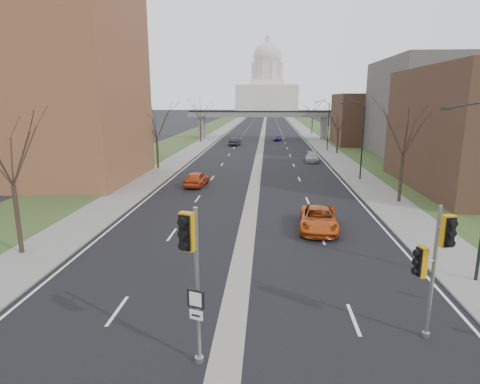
# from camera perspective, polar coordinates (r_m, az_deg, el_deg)

# --- Properties ---
(ground) EXTENTS (700.00, 700.00, 0.00)m
(ground) POSITION_cam_1_polar(r_m,az_deg,el_deg) (15.99, -1.64, -20.73)
(ground) COLOR black
(ground) RESTS_ON ground
(road_surface) EXTENTS (20.00, 600.00, 0.01)m
(road_surface) POSITION_cam_1_polar(r_m,az_deg,el_deg) (163.48, 3.53, 9.87)
(road_surface) COLOR black
(road_surface) RESTS_ON ground
(median_strip) EXTENTS (1.20, 600.00, 0.02)m
(median_strip) POSITION_cam_1_polar(r_m,az_deg,el_deg) (163.48, 3.53, 9.86)
(median_strip) COLOR gray
(median_strip) RESTS_ON ground
(sidewalk_right) EXTENTS (4.00, 600.00, 0.12)m
(sidewalk_right) POSITION_cam_1_polar(r_m,az_deg,el_deg) (163.82, 7.80, 9.80)
(sidewalk_right) COLOR gray
(sidewalk_right) RESTS_ON ground
(sidewalk_left) EXTENTS (4.00, 600.00, 0.12)m
(sidewalk_left) POSITION_cam_1_polar(r_m,az_deg,el_deg) (164.02, -0.73, 9.92)
(sidewalk_left) COLOR gray
(sidewalk_left) RESTS_ON ground
(grass_verge_right) EXTENTS (8.00, 600.00, 0.10)m
(grass_verge_right) POSITION_cam_1_polar(r_m,az_deg,el_deg) (164.32, 9.91, 9.73)
(grass_verge_right) COLOR #2C421E
(grass_verge_right) RESTS_ON ground
(grass_verge_left) EXTENTS (8.00, 600.00, 0.10)m
(grass_verge_left) POSITION_cam_1_polar(r_m,az_deg,el_deg) (164.61, -2.84, 9.91)
(grass_verge_left) COLOR #2C421E
(grass_verge_left) RESTS_ON ground
(apartment_building) EXTENTS (25.00, 16.00, 22.00)m
(apartment_building) POSITION_cam_1_polar(r_m,az_deg,el_deg) (51.20, -29.25, 13.78)
(apartment_building) COLOR brown
(apartment_building) RESTS_ON ground
(commercial_block_mid) EXTENTS (18.00, 22.00, 15.00)m
(commercial_block_mid) POSITION_cam_1_polar(r_m,az_deg,el_deg) (70.48, 26.66, 10.53)
(commercial_block_mid) COLOR #5B5A54
(commercial_block_mid) RESTS_ON ground
(commercial_block_far) EXTENTS (14.00, 14.00, 10.00)m
(commercial_block_far) POSITION_cam_1_polar(r_m,az_deg,el_deg) (85.85, 18.15, 9.78)
(commercial_block_far) COLOR #443120
(commercial_block_far) RESTS_ON ground
(pedestrian_bridge) EXTENTS (34.00, 3.00, 6.45)m
(pedestrian_bridge) POSITION_cam_1_polar(r_m,az_deg,el_deg) (93.33, 3.18, 10.50)
(pedestrian_bridge) COLOR slate
(pedestrian_bridge) RESTS_ON ground
(capitol) EXTENTS (48.00, 42.00, 55.75)m
(capitol) POSITION_cam_1_polar(r_m,az_deg,el_deg) (333.38, 3.85, 14.65)
(capitol) COLOR silver
(capitol) RESTS_ON ground
(streetlight_near) EXTENTS (2.61, 0.20, 8.70)m
(streetlight_near) POSITION_cam_1_polar(r_m,az_deg,el_deg) (21.60, 30.64, 6.08)
(streetlight_near) COLOR black
(streetlight_near) RESTS_ON sidewalk_right
(streetlight_mid) EXTENTS (2.61, 0.20, 8.70)m
(streetlight_mid) POSITION_cam_1_polar(r_m,az_deg,el_deg) (46.29, 16.24, 10.11)
(streetlight_mid) COLOR black
(streetlight_mid) RESTS_ON sidewalk_right
(streetlight_far) EXTENTS (2.61, 0.20, 8.70)m
(streetlight_far) POSITION_cam_1_polar(r_m,az_deg,el_deg) (71.91, 11.89, 11.20)
(streetlight_far) COLOR black
(streetlight_far) RESTS_ON sidewalk_right
(tree_left_a) EXTENTS (7.20, 7.20, 9.40)m
(tree_left_a) POSITION_cam_1_polar(r_m,az_deg,el_deg) (25.72, -30.16, 6.25)
(tree_left_a) COLOR #382B21
(tree_left_a) RESTS_ON sidewalk_left
(tree_left_b) EXTENTS (6.75, 6.75, 8.81)m
(tree_left_b) POSITION_cam_1_polar(r_m,az_deg,el_deg) (53.27, -11.85, 9.88)
(tree_left_b) COLOR #382B21
(tree_left_b) RESTS_ON sidewalk_left
(tree_left_c) EXTENTS (7.65, 7.65, 9.99)m
(tree_left_c) POSITION_cam_1_polar(r_m,az_deg,el_deg) (86.45, -5.71, 11.72)
(tree_left_c) COLOR #382B21
(tree_left_c) RESTS_ON sidewalk_left
(tree_right_a) EXTENTS (7.20, 7.20, 9.40)m
(tree_right_a) POSITION_cam_1_polar(r_m,az_deg,el_deg) (37.18, 22.48, 8.57)
(tree_right_a) COLOR #382B21
(tree_right_a) RESTS_ON sidewalk_right
(tree_right_b) EXTENTS (6.30, 6.30, 8.22)m
(tree_right_b) POSITION_cam_1_polar(r_m,az_deg,el_deg) (69.29, 13.86, 10.10)
(tree_right_b) COLOR #382B21
(tree_right_b) RESTS_ON sidewalk_right
(tree_right_c) EXTENTS (7.65, 7.65, 9.99)m
(tree_right_c) POSITION_cam_1_polar(r_m,az_deg,el_deg) (108.88, 10.32, 11.83)
(tree_right_c) COLOR #382B21
(tree_right_c) RESTS_ON sidewalk_right
(signal_pole_median) EXTENTS (0.77, 0.93, 5.57)m
(signal_pole_median) POSITION_cam_1_polar(r_m,az_deg,el_deg) (13.01, -6.88, -9.70)
(signal_pole_median) COLOR gray
(signal_pole_median) RESTS_ON ground
(signal_pole_right) EXTENTS (1.09, 0.88, 5.24)m
(signal_pole_right) POSITION_cam_1_polar(r_m,az_deg,el_deg) (16.14, 25.85, -8.10)
(signal_pole_right) COLOR gray
(signal_pole_right) RESTS_ON ground
(car_left_near) EXTENTS (2.30, 4.77, 1.57)m
(car_left_near) POSITION_cam_1_polar(r_m,az_deg,el_deg) (42.31, -6.20, 1.89)
(car_left_near) COLOR #BD3C15
(car_left_near) RESTS_ON ground
(car_left_far) EXTENTS (2.20, 4.87, 1.55)m
(car_left_far) POSITION_cam_1_polar(r_m,az_deg,el_deg) (79.98, -0.73, 7.19)
(car_left_far) COLOR black
(car_left_far) RESTS_ON ground
(car_right_near) EXTENTS (3.11, 5.84, 1.56)m
(car_right_near) POSITION_cam_1_polar(r_m,az_deg,el_deg) (28.48, 11.14, -3.78)
(car_right_near) COLOR #BC4A14
(car_right_near) RESTS_ON ground
(car_right_mid) EXTENTS (2.30, 4.82, 1.36)m
(car_right_mid) POSITION_cam_1_polar(r_m,az_deg,el_deg) (59.83, 10.21, 4.92)
(car_right_mid) COLOR #9B9DA2
(car_right_mid) RESTS_ON ground
(car_right_far) EXTENTS (1.97, 3.94, 1.29)m
(car_right_far) POSITION_cam_1_polar(r_m,az_deg,el_deg) (89.84, 5.38, 7.69)
(car_right_far) COLOR navy
(car_right_far) RESTS_ON ground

